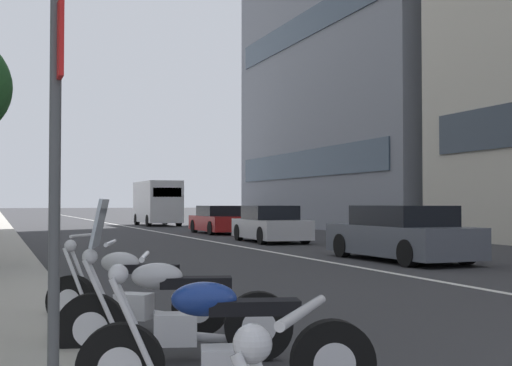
# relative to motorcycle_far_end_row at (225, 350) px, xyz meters

# --- Properties ---
(lane_centre_stripe) EXTENTS (110.00, 0.16, 0.01)m
(lane_centre_stripe) POSITION_rel_motorcycle_far_end_row_xyz_m (32.20, -6.09, -0.40)
(lane_centre_stripe) COLOR silver
(lane_centre_stripe) RESTS_ON ground
(motorcycle_far_end_row) EXTENTS (0.79, 2.04, 1.08)m
(motorcycle_far_end_row) POSITION_rel_motorcycle_far_end_row_xyz_m (0.00, 0.00, 0.00)
(motorcycle_far_end_row) COLOR black
(motorcycle_far_end_row) RESTS_ON ground
(motorcycle_by_sign_pole) EXTENTS (0.82, 2.07, 1.47)m
(motorcycle_by_sign_pole) POSITION_rel_motorcycle_far_end_row_xyz_m (1.49, 0.01, 0.03)
(motorcycle_by_sign_pole) COLOR black
(motorcycle_by_sign_pole) RESTS_ON ground
(motorcycle_under_tarp) EXTENTS (1.40, 1.80, 1.08)m
(motorcycle_under_tarp) POSITION_rel_motorcycle_far_end_row_xyz_m (3.04, 0.07, 0.00)
(motorcycle_under_tarp) COLOR black
(motorcycle_under_tarp) RESTS_ON ground
(car_approaching_light) EXTENTS (4.56, 1.85, 1.37)m
(car_approaching_light) POSITION_rel_motorcycle_far_end_row_xyz_m (9.95, -7.90, 0.25)
(car_approaching_light) COLOR #4C515B
(car_approaching_light) RESTS_ON ground
(car_far_down_avenue) EXTENTS (4.27, 1.96, 1.34)m
(car_far_down_avenue) POSITION_rel_motorcycle_far_end_row_xyz_m (18.64, -7.98, 0.21)
(car_far_down_avenue) COLOR #B7B7BC
(car_far_down_avenue) RESTS_ON ground
(car_mid_block_traffic) EXTENTS (4.27, 1.82, 1.31)m
(car_mid_block_traffic) POSITION_rel_motorcycle_far_end_row_xyz_m (25.86, -8.34, 0.21)
(car_mid_block_traffic) COLOR maroon
(car_mid_block_traffic) RESTS_ON ground
(delivery_van_ahead) EXTENTS (5.35, 2.13, 2.79)m
(delivery_van_ahead) POSITION_rel_motorcycle_far_end_row_xyz_m (38.19, -8.22, 1.08)
(delivery_van_ahead) COLOR silver
(delivery_van_ahead) RESTS_ON ground
(parking_sign_by_curb) EXTENTS (0.32, 0.06, 2.82)m
(parking_sign_by_curb) POSITION_rel_motorcycle_far_end_row_xyz_m (-0.89, 1.22, 1.51)
(parking_sign_by_curb) COLOR #47494C
(parking_sign_by_curb) RESTS_ON sidewalk_right_plaza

